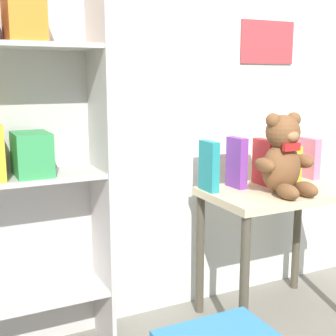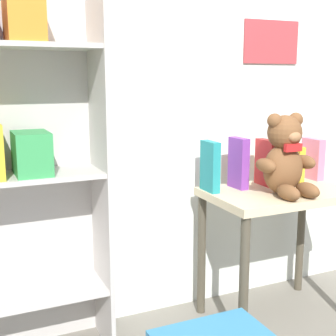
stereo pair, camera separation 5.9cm
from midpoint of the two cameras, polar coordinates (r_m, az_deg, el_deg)
name	(u,v)px [view 1 (the left image)]	position (r m, az deg, el deg)	size (l,w,h in m)	color
wall_back	(211,49)	(2.29, 4.51, 14.22)	(4.80, 0.07, 2.50)	silver
bookshelf_side	(6,150)	(1.85, -20.02, 2.06)	(0.72, 0.27, 1.50)	#BCB7B2
display_table	(276,211)	(2.21, 12.28, -5.13)	(0.65, 0.42, 0.62)	beige
teddy_bear	(284,157)	(2.08, 13.11, 1.29)	(0.27, 0.25, 0.35)	brown
book_standing_teal	(209,166)	(2.08, 4.19, 0.22)	(0.04, 0.12, 0.22)	teal
book_standing_purple	(237,163)	(2.16, 7.59, 0.65)	(0.04, 0.11, 0.23)	purple
book_standing_red	(264,162)	(2.24, 10.86, 0.71)	(0.04, 0.13, 0.22)	red
book_standing_yellow	(289,163)	(2.33, 13.81, 0.56)	(0.03, 0.15, 0.18)	gold
book_standing_pink	(309,158)	(2.44, 16.11, 1.18)	(0.04, 0.13, 0.20)	#D17093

